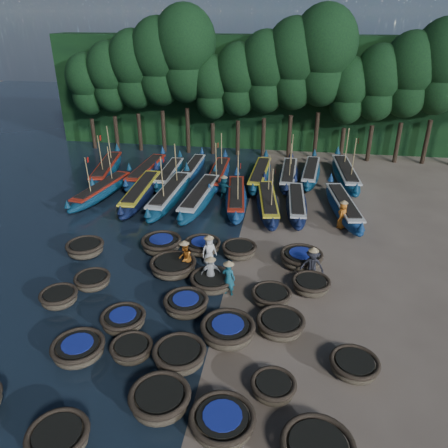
# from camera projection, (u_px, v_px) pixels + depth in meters

# --- Properties ---
(ground) EXTENTS (120.00, 120.00, 0.00)m
(ground) POSITION_uv_depth(u_px,v_px,m) (229.00, 273.00, 21.97)
(ground) COLOR #7B6A5A
(ground) RESTS_ON ground
(foliage_wall) EXTENTS (40.00, 3.00, 10.00)m
(foliage_wall) POSITION_uv_depth(u_px,v_px,m) (267.00, 93.00, 40.63)
(foliage_wall) COLOR black
(foliage_wall) RESTS_ON ground
(coracle_1) EXTENTS (2.08, 2.08, 0.73)m
(coracle_1) POSITION_uv_depth(u_px,v_px,m) (59.00, 439.00, 12.97)
(coracle_1) COLOR brown
(coracle_1) RESTS_ON ground
(coracle_2) EXTENTS (2.07, 2.07, 0.81)m
(coracle_2) POSITION_uv_depth(u_px,v_px,m) (160.00, 400.00, 14.21)
(coracle_2) COLOR brown
(coracle_2) RESTS_ON ground
(coracle_3) EXTENTS (2.28, 2.28, 0.69)m
(coracle_3) POSITION_uv_depth(u_px,v_px,m) (222.00, 421.00, 13.54)
(coracle_3) COLOR brown
(coracle_3) RESTS_ON ground
(coracle_5) EXTENTS (2.04, 2.04, 0.70)m
(coracle_5) POSITION_uv_depth(u_px,v_px,m) (78.00, 349.00, 16.42)
(coracle_5) COLOR brown
(coracle_5) RESTS_ON ground
(coracle_6) EXTENTS (1.89, 1.89, 0.64)m
(coracle_6) POSITION_uv_depth(u_px,v_px,m) (132.00, 349.00, 16.47)
(coracle_6) COLOR brown
(coracle_6) RESTS_ON ground
(coracle_7) EXTENTS (2.04, 2.04, 0.77)m
(coracle_7) POSITION_uv_depth(u_px,v_px,m) (180.00, 355.00, 16.07)
(coracle_7) COLOR brown
(coracle_7) RESTS_ON ground
(coracle_8) EXTENTS (1.59, 1.59, 0.63)m
(coracle_8) POSITION_uv_depth(u_px,v_px,m) (273.00, 387.00, 14.81)
(coracle_8) COLOR brown
(coracle_8) RESTS_ON ground
(coracle_9) EXTENTS (2.08, 2.08, 0.63)m
(coracle_9) POSITION_uv_depth(u_px,v_px,m) (354.00, 366.00, 15.73)
(coracle_9) COLOR brown
(coracle_9) RESTS_ON ground
(coracle_10) EXTENTS (1.77, 1.77, 0.68)m
(coracle_10) POSITION_uv_depth(u_px,v_px,m) (59.00, 298.00, 19.41)
(coracle_10) COLOR brown
(coracle_10) RESTS_ON ground
(coracle_11) EXTENTS (1.89, 1.89, 0.68)m
(coracle_11) POSITION_uv_depth(u_px,v_px,m) (123.00, 320.00, 18.00)
(coracle_11) COLOR brown
(coracle_11) RESTS_ON ground
(coracle_12) EXTENTS (1.98, 1.98, 0.74)m
(coracle_12) POSITION_uv_depth(u_px,v_px,m) (186.00, 304.00, 18.91)
(coracle_12) COLOR brown
(coracle_12) RESTS_ON ground
(coracle_13) EXTENTS (2.48, 2.48, 0.84)m
(coracle_13) POSITION_uv_depth(u_px,v_px,m) (228.00, 331.00, 17.25)
(coracle_13) COLOR brown
(coracle_13) RESTS_ON ground
(coracle_14) EXTENTS (2.14, 2.14, 0.74)m
(coracle_14) POSITION_uv_depth(u_px,v_px,m) (280.00, 324.00, 17.69)
(coracle_14) COLOR brown
(coracle_14) RESTS_ON ground
(coracle_15) EXTENTS (1.93, 1.93, 0.65)m
(coracle_15) POSITION_uv_depth(u_px,v_px,m) (93.00, 281.00, 20.65)
(coracle_15) COLOR brown
(coracle_15) RESTS_ON ground
(coracle_16) EXTENTS (2.78, 2.78, 0.76)m
(coracle_16) POSITION_uv_depth(u_px,v_px,m) (173.00, 266.00, 21.70)
(coracle_16) COLOR brown
(coracle_16) RESTS_ON ground
(coracle_17) EXTENTS (2.50, 2.50, 0.69)m
(coracle_17) POSITION_uv_depth(u_px,v_px,m) (212.00, 281.00, 20.59)
(coracle_17) COLOR brown
(coracle_17) RESTS_ON ground
(coracle_18) EXTENTS (1.90, 1.90, 0.67)m
(coracle_18) POSITION_uv_depth(u_px,v_px,m) (271.00, 296.00, 19.52)
(coracle_18) COLOR brown
(coracle_18) RESTS_ON ground
(coracle_19) EXTENTS (1.95, 1.95, 0.68)m
(coracle_19) POSITION_uv_depth(u_px,v_px,m) (311.00, 285.00, 20.31)
(coracle_19) COLOR brown
(coracle_19) RESTS_ON ground
(coracle_20) EXTENTS (2.09, 2.09, 0.77)m
(coracle_20) POSITION_uv_depth(u_px,v_px,m) (85.00, 248.00, 23.33)
(coracle_20) COLOR brown
(coracle_20) RESTS_ON ground
(coracle_21) EXTENTS (2.21, 2.21, 0.81)m
(coracle_21) POSITION_uv_depth(u_px,v_px,m) (161.00, 244.00, 23.70)
(coracle_21) COLOR brown
(coracle_21) RESTS_ON ground
(coracle_22) EXTENTS (2.22, 2.22, 0.69)m
(coracle_22) POSITION_uv_depth(u_px,v_px,m) (202.00, 246.00, 23.66)
(coracle_22) COLOR brown
(coracle_22) RESTS_ON ground
(coracle_23) EXTENTS (2.28, 2.28, 0.71)m
(coracle_23) POSITION_uv_depth(u_px,v_px,m) (239.00, 250.00, 23.23)
(coracle_23) COLOR brown
(coracle_23) RESTS_ON ground
(coracle_24) EXTENTS (2.61, 2.61, 0.77)m
(coracle_24) POSITION_uv_depth(u_px,v_px,m) (301.00, 258.00, 22.40)
(coracle_24) COLOR brown
(coracle_24) RESTS_ON ground
(long_boat_1) EXTENTS (2.71, 7.90, 3.40)m
(long_boat_1) POSITION_uv_depth(u_px,v_px,m) (102.00, 190.00, 30.61)
(long_boat_1) COLOR navy
(long_boat_1) RESTS_ON ground
(long_boat_2) EXTENTS (1.88, 8.78, 1.55)m
(long_boat_2) POSITION_uv_depth(u_px,v_px,m) (141.00, 192.00, 30.12)
(long_boat_2) COLOR #0E1734
(long_boat_2) RESTS_ON ground
(long_boat_3) EXTENTS (1.91, 8.98, 3.82)m
(long_boat_3) POSITION_uv_depth(u_px,v_px,m) (170.00, 195.00, 29.73)
(long_boat_3) COLOR navy
(long_boat_3) RESTS_ON ground
(long_boat_4) EXTENTS (2.15, 8.83, 1.56)m
(long_boat_4) POSITION_uv_depth(u_px,v_px,m) (200.00, 197.00, 29.37)
(long_boat_4) COLOR navy
(long_boat_4) RESTS_ON ground
(long_boat_5) EXTENTS (2.40, 8.12, 3.47)m
(long_boat_5) POSITION_uv_depth(u_px,v_px,m) (236.00, 198.00, 29.39)
(long_boat_5) COLOR navy
(long_boat_5) RESTS_ON ground
(long_boat_6) EXTENTS (2.46, 7.99, 3.42)m
(long_boat_6) POSITION_uv_depth(u_px,v_px,m) (268.00, 203.00, 28.58)
(long_boat_6) COLOR #0E1734
(long_boat_6) RESTS_ON ground
(long_boat_7) EXTENTS (1.67, 7.70, 1.36)m
(long_boat_7) POSITION_uv_depth(u_px,v_px,m) (296.00, 204.00, 28.52)
(long_boat_7) COLOR #0E1734
(long_boat_7) RESTS_ON ground
(long_boat_8) EXTENTS (2.68, 8.21, 1.46)m
(long_boat_8) POSITION_uv_depth(u_px,v_px,m) (343.00, 206.00, 28.04)
(long_boat_8) COLOR navy
(long_boat_8) RESTS_ON ground
(long_boat_9) EXTENTS (2.98, 8.73, 3.76)m
(long_boat_9) POSITION_uv_depth(u_px,v_px,m) (107.00, 169.00, 34.47)
(long_boat_9) COLOR navy
(long_boat_9) RESTS_ON ground
(long_boat_10) EXTENTS (1.82, 8.45, 1.49)m
(long_boat_10) POSITION_uv_depth(u_px,v_px,m) (147.00, 171.00, 34.18)
(long_boat_10) COLOR navy
(long_boat_10) RESTS_ON ground
(long_boat_11) EXTENTS (1.54, 7.72, 1.36)m
(long_boat_11) POSITION_uv_depth(u_px,v_px,m) (170.00, 174.00, 33.80)
(long_boat_11) COLOR navy
(long_boat_11) RESTS_ON ground
(long_boat_12) EXTENTS (1.36, 7.30, 1.29)m
(long_boat_12) POSITION_uv_depth(u_px,v_px,m) (193.00, 169.00, 34.95)
(long_boat_12) COLOR navy
(long_boat_12) RESTS_ON ground
(long_boat_13) EXTENTS (1.57, 8.25, 3.50)m
(long_boat_13) POSITION_uv_depth(u_px,v_px,m) (218.00, 175.00, 33.44)
(long_boat_13) COLOR navy
(long_boat_13) RESTS_ON ground
(long_boat_14) EXTENTS (1.79, 8.32, 1.47)m
(long_boat_14) POSITION_uv_depth(u_px,v_px,m) (260.00, 175.00, 33.46)
(long_boat_14) COLOR navy
(long_boat_14) RESTS_ON ground
(long_boat_15) EXTENTS (1.61, 8.09, 3.44)m
(long_boat_15) POSITION_uv_depth(u_px,v_px,m) (289.00, 175.00, 33.45)
(long_boat_15) COLOR #0E1734
(long_boat_15) RESTS_ON ground
(long_boat_16) EXTENTS (2.08, 7.88, 1.39)m
(long_boat_16) POSITION_uv_depth(u_px,v_px,m) (311.00, 173.00, 33.98)
(long_boat_16) COLOR navy
(long_boat_16) RESTS_ON ground
(long_boat_17) EXTENTS (2.23, 9.05, 3.85)m
(long_boat_17) POSITION_uv_depth(u_px,v_px,m) (345.00, 174.00, 33.47)
(long_boat_17) COLOR navy
(long_boat_17) RESTS_ON ground
(fisherman_0) EXTENTS (0.94, 0.86, 1.81)m
(fisherman_0) POSITION_uv_depth(u_px,v_px,m) (209.00, 250.00, 22.34)
(fisherman_0) COLOR silver
(fisherman_0) RESTS_ON ground
(fisherman_1) EXTENTS (0.70, 0.55, 1.89)m
(fisherman_1) POSITION_uv_depth(u_px,v_px,m) (229.00, 277.00, 19.91)
(fisherman_1) COLOR #195A6B
(fisherman_1) RESTS_ON ground
(fisherman_2) EXTENTS (0.71, 0.89, 1.97)m
(fisherman_2) POSITION_uv_depth(u_px,v_px,m) (185.00, 257.00, 21.51)
(fisherman_2) COLOR #C9681A
(fisherman_2) RESTS_ON ground
(fisherman_3) EXTENTS (1.23, 0.81, 1.98)m
(fisherman_3) POSITION_uv_depth(u_px,v_px,m) (312.00, 265.00, 20.89)
(fisherman_3) COLOR black
(fisherman_3) RESTS_ON ground
(fisherman_4) EXTENTS (1.00, 0.66, 1.77)m
(fisherman_4) POSITION_uv_depth(u_px,v_px,m) (211.00, 272.00, 20.47)
(fisherman_4) COLOR silver
(fisherman_4) RESTS_ON ground
(fisherman_5) EXTENTS (1.57, 1.13, 1.84)m
(fisherman_5) POSITION_uv_depth(u_px,v_px,m) (224.00, 187.00, 30.30)
(fisherman_5) COLOR #195A6B
(fisherman_5) RESTS_ON ground
(fisherman_6) EXTENTS (0.84, 0.98, 1.90)m
(fisherman_6) POSITION_uv_depth(u_px,v_px,m) (343.00, 214.00, 26.16)
(fisherman_6) COLOR #C9681A
(fisherman_6) RESTS_ON ground
(tree_0) EXTENTS (3.68, 3.68, 8.68)m
(tree_0) POSITION_uv_depth(u_px,v_px,m) (87.00, 84.00, 39.36)
(tree_0) COLOR black
(tree_0) RESTS_ON ground
(tree_1) EXTENTS (4.09, 4.09, 9.65)m
(tree_1) POSITION_uv_depth(u_px,v_px,m) (110.00, 76.00, 38.73)
(tree_1) COLOR black
(tree_1) RESTS_ON ground
(tree_2) EXTENTS (4.51, 4.51, 10.63)m
(tree_2) POSITION_uv_depth(u_px,v_px,m) (134.00, 69.00, 38.11)
(tree_2) COLOR black
(tree_2) RESTS_ON ground
(tree_3) EXTENTS (4.92, 4.92, 11.60)m
(tree_3) POSITION_uv_depth(u_px,v_px,m) (159.00, 61.00, 37.49)
(tree_3) COLOR black
(tree_3) RESTS_ON ground
(tree_4) EXTENTS (5.34, 5.34, 12.58)m
(tree_4) POSITION_uv_depth(u_px,v_px,m) (185.00, 53.00, 36.87)
(tree_4) COLOR black
(tree_4) RESTS_ON ground
(tree_5) EXTENTS (3.68, 3.68, 8.68)m
(tree_5) POSITION_uv_depth(u_px,v_px,m) (212.00, 87.00, 37.73)
(tree_5) COLOR black
(tree_5) RESTS_ON ground
(tree_6) EXTENTS (4.09, 4.09, 9.65)m
(tree_6) POSITION_uv_depth(u_px,v_px,m) (239.00, 79.00, 37.11)
(tree_6) COLOR black
(tree_6) RESTS_ON ground
(tree_7) EXTENTS (4.51, 4.51, 10.63)m
(tree_7) POSITION_uv_depth(u_px,v_px,m) (266.00, 71.00, 36.49)
(tree_7) COLOR black
(tree_7) RESTS_ON ground
(tree_8) EXTENTS (4.92, 4.92, 11.60)m
(tree_8) POSITION_uv_depth(u_px,v_px,m) (294.00, 63.00, 35.87)
(tree_8) COLOR black
(tree_8) RESTS_ON ground
(tree_9) EXTENTS (5.34, 5.34, 12.58)m
(tree_9) POSITION_uv_depth(u_px,v_px,m) (324.00, 55.00, 35.24)
(tree_9) COLOR black
(tree_9) RESTS_ON ground
(tree_10) EXTENTS (3.68, 3.68, 8.68)m
(tree_10) POSITION_uv_depth(u_px,v_px,m) (349.00, 90.00, 36.11)
(tree_10) COLOR black
(tree_10) RESTS_ON ground
(tree_11) EXTENTS (4.09, 4.09, 9.65)m
(tree_11) POSITION_uv_depth(u_px,v_px,m) (379.00, 82.00, 35.48)
(tree_11) COLOR black
(tree_11) RESTS_ON ground
(tree_12) EXTENTS (4.51, 4.51, 10.63)m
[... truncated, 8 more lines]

